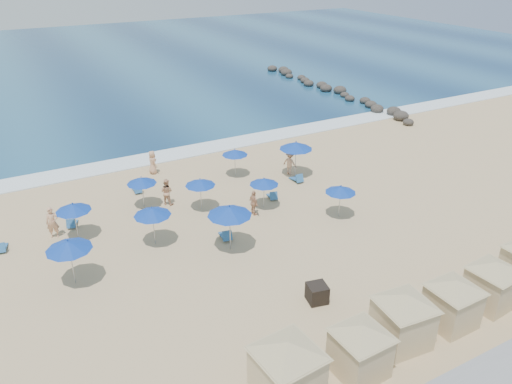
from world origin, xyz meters
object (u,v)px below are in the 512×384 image
trash_bin (317,293)px  beachgoer_1 (167,192)px  cabana_3 (454,297)px  beachgoer_0 (52,222)px  umbrella_1 (68,245)px  beachgoer_2 (254,203)px  umbrella_9 (296,145)px  umbrella_10 (341,189)px  umbrella_3 (152,212)px  cabana_4 (494,278)px  beachgoer_3 (290,163)px  umbrella_5 (200,182)px  cabana_0 (287,363)px  umbrella_2 (73,207)px  umbrella_7 (264,182)px  umbrella_4 (141,181)px  cabana_1 (361,343)px  beachgoer_4 (152,162)px  umbrella_6 (230,211)px  umbrella_8 (235,152)px  cabana_2 (404,313)px  rock_jetty (331,89)px

trash_bin → beachgoer_1: beachgoer_1 is taller
trash_bin → beachgoer_1: size_ratio=0.51×
cabana_3 → beachgoer_0: (-14.02, 16.05, -0.52)m
umbrella_1 → beachgoer_2: size_ratio=1.55×
umbrella_9 → umbrella_10: 6.55m
trash_bin → umbrella_3: bearing=132.3°
cabana_4 → beachgoer_3: cabana_4 is taller
umbrella_3 → umbrella_5: 4.65m
cabana_0 → umbrella_10: (10.10, 10.14, 0.20)m
umbrella_2 → umbrella_7: bearing=-9.8°
umbrella_4 → umbrella_9: 11.11m
trash_bin → cabana_3: (4.19, -4.08, 1.01)m
umbrella_1 → umbrella_5: size_ratio=1.17×
cabana_1 → beachgoer_4: 22.29m
umbrella_6 → beachgoer_0: umbrella_6 is taller
umbrella_9 → umbrella_3: bearing=-161.2°
cabana_0 → umbrella_6: cabana_0 is taller
cabana_4 → umbrella_7: bearing=108.2°
umbrella_8 → beachgoer_1: 6.20m
umbrella_6 → beachgoer_3: umbrella_6 is taller
trash_bin → beachgoer_2: bearing=92.6°
beachgoer_3 → cabana_0: bearing=125.1°
cabana_0 → umbrella_9: size_ratio=1.70×
umbrella_9 → beachgoer_4: umbrella_9 is taller
trash_bin → beachgoer_2: size_ratio=0.55×
trash_bin → beachgoer_2: 8.94m
umbrella_2 → beachgoer_2: size_ratio=1.38×
umbrella_1 → beachgoer_3: umbrella_1 is taller
cabana_1 → beachgoer_3: 18.96m
cabana_2 → cabana_1: bearing=-170.5°
rock_jetty → umbrella_2: 36.86m
umbrella_4 → beachgoer_2: 7.16m
cabana_4 → beachgoer_3: bearing=90.6°
umbrella_2 → umbrella_4: umbrella_2 is taller
umbrella_3 → beachgoer_4: size_ratio=1.34×
umbrella_7 → beachgoer_1: bearing=146.9°
umbrella_4 → umbrella_6: 7.61m
cabana_0 → umbrella_5: size_ratio=2.13×
beachgoer_3 → beachgoer_4: bearing=37.9°
umbrella_1 → umbrella_8: 14.89m
cabana_0 → umbrella_2: (-4.48, 15.31, 0.29)m
cabana_2 → cabana_3: cabana_2 is taller
beachgoer_0 → beachgoer_4: 9.82m
trash_bin → cabana_1: bearing=-92.3°
umbrella_2 → umbrella_10: umbrella_2 is taller
umbrella_1 → umbrella_5: umbrella_1 is taller
umbrella_7 → beachgoer_1: 6.32m
cabana_1 → umbrella_3: size_ratio=1.73×
umbrella_4 → beachgoer_1: (1.45, -0.32, -0.98)m
umbrella_3 → umbrella_7: (7.48, 0.86, -0.21)m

